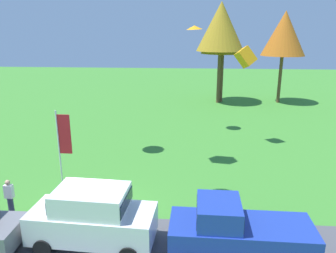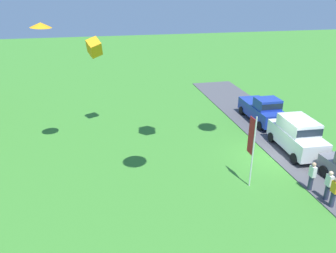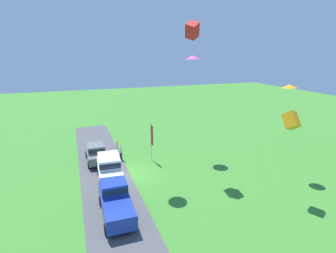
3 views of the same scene
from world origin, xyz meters
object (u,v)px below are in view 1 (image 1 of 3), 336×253
Objects in this scene: tree_right_of_center at (221,27)px; tree_far_right at (284,34)px; person_on_lawn at (10,198)px; flag_banner at (63,139)px; car_pickup_mid_row at (235,230)px; kite_box_trailing_tail at (246,57)px; kite_delta_over_trees at (194,27)px; car_suv_far_end at (93,215)px; tree_far_left at (224,31)px.

tree_right_of_center is 1.10× the size of tree_far_right.
tree_right_of_center is (10.68, 24.72, 7.41)m from person_on_lawn.
tree_right_of_center is 2.67× the size of flag_banner.
car_pickup_mid_row is 13.82m from kite_box_trailing_tail.
kite_delta_over_trees is (-1.58, 15.64, 6.98)m from car_pickup_mid_row.
tree_far_right is at bearing 50.49° from kite_delta_over_trees.
flag_banner reaches higher than car_pickup_mid_row.
kite_delta_over_trees is (3.61, 15.34, 6.80)m from car_suv_far_end.
kite_delta_over_trees is (6.49, 10.62, 5.50)m from flag_banner.
car_suv_far_end is at bearing -22.59° from person_on_lawn.
kite_delta_over_trees is (-3.19, -11.72, 0.26)m from tree_far_left.
tree_far_left is 8.35× the size of kite_delta_over_trees.
tree_far_right is 28.03m from flag_banner.
tree_right_of_center is at bearing 87.32° from car_pickup_mid_row.
person_on_lawn is at bearing 157.41° from car_suv_far_end.
person_on_lawn is 1.38× the size of kite_delta_over_trees.
kite_box_trailing_tail is at bearing 81.43° from car_pickup_mid_row.
car_suv_far_end is 5.68m from flag_banner.
tree_right_of_center is 8.82× the size of kite_delta_over_trees.
tree_far_right reaches higher than kite_box_trailing_tail.
tree_right_of_center reaches higher than tree_far_right.
car_pickup_mid_row is 29.27m from tree_far_right.
tree_right_of_center reaches higher than car_pickup_mid_row.
kite_delta_over_trees reaches higher than kite_box_trailing_tail.
car_suv_far_end is at bearing -58.60° from flag_banner.
person_on_lawn is 0.16× the size of tree_right_of_center.
kite_delta_over_trees is at bearing 76.76° from car_suv_far_end.
car_pickup_mid_row is at bearing -92.68° from tree_right_of_center.
car_pickup_mid_row is 9.62m from flag_banner.
kite_box_trailing_tail is (11.34, 10.67, 5.26)m from person_on_lawn.
tree_far_left reaches higher than car_pickup_mid_row.
kite_delta_over_trees is at bearing -105.23° from tree_far_left.
tree_far_right is (13.29, 27.08, 6.26)m from car_suv_far_end.
car_suv_far_end is at bearing -119.76° from kite_box_trailing_tail.
car_suv_far_end is 0.43× the size of tree_right_of_center.
tree_far_right is (17.53, 25.31, 6.68)m from person_on_lawn.
kite_box_trailing_tail is at bearing 60.24° from car_suv_far_end.
car_suv_far_end is 28.14m from tree_right_of_center.
kite_delta_over_trees is at bearing -104.24° from tree_right_of_center.
tree_far_right is 8.57× the size of kite_box_trailing_tail.
kite_delta_over_trees is at bearing -129.51° from tree_far_right.
tree_far_right is 15.22m from kite_delta_over_trees.
car_suv_far_end is 15.11m from kite_box_trailing_tail.
tree_far_left is 12.15m from kite_delta_over_trees.
person_on_lawn is 3.68m from flag_banner.
tree_far_left is 8.89× the size of kite_box_trailing_tail.
tree_far_left is (0.36, 0.58, -0.45)m from tree_right_of_center.
flag_banner is 3.52× the size of kite_box_trailing_tail.
tree_far_right reaches higher than kite_delta_over_trees.
kite_box_trailing_tail is at bearing 37.65° from flag_banner.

